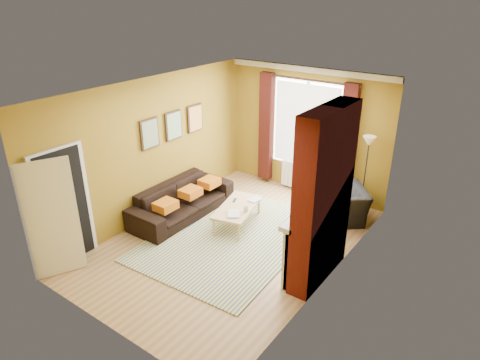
# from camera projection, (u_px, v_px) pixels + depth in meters

# --- Properties ---
(ground) EXTENTS (5.50, 5.50, 0.00)m
(ground) POSITION_uv_depth(u_px,v_px,m) (232.00, 241.00, 7.90)
(ground) COLOR olive
(ground) RESTS_ON ground
(room_walls) EXTENTS (3.82, 5.54, 2.83)m
(room_walls) POSITION_uv_depth(u_px,v_px,m) (271.00, 176.00, 7.20)
(room_walls) COLOR olive
(room_walls) RESTS_ON ground
(striped_rug) EXTENTS (2.71, 3.62, 0.02)m
(striped_rug) POSITION_uv_depth(u_px,v_px,m) (232.00, 236.00, 8.03)
(striped_rug) COLOR #34448F
(striped_rug) RESTS_ON ground
(sofa) EXTENTS (0.91, 2.32, 0.68)m
(sofa) POSITION_uv_depth(u_px,v_px,m) (182.00, 200.00, 8.67)
(sofa) COLOR black
(sofa) RESTS_ON ground
(armchair) EXTENTS (1.46, 1.44, 0.71)m
(armchair) POSITION_uv_depth(u_px,v_px,m) (336.00, 205.00, 8.44)
(armchair) COLOR black
(armchair) RESTS_ON ground
(coffee_table) EXTENTS (0.91, 1.35, 0.41)m
(coffee_table) POSITION_uv_depth(u_px,v_px,m) (237.00, 208.00, 8.30)
(coffee_table) COLOR tan
(coffee_table) RESTS_ON ground
(wicker_stool) EXTENTS (0.35, 0.35, 0.39)m
(wicker_stool) POSITION_uv_depth(u_px,v_px,m) (312.00, 204.00, 8.84)
(wicker_stool) COLOR olive
(wicker_stool) RESTS_ON ground
(floor_lamp) EXTENTS (0.26, 0.26, 1.72)m
(floor_lamp) POSITION_uv_depth(u_px,v_px,m) (368.00, 154.00, 8.22)
(floor_lamp) COLOR black
(floor_lamp) RESTS_ON ground
(book_a) EXTENTS (0.36, 0.38, 0.03)m
(book_a) POSITION_uv_depth(u_px,v_px,m) (227.00, 214.00, 7.96)
(book_a) COLOR #999999
(book_a) RESTS_ON coffee_table
(book_b) EXTENTS (0.23, 0.28, 0.02)m
(book_b) POSITION_uv_depth(u_px,v_px,m) (251.00, 198.00, 8.57)
(book_b) COLOR #999999
(book_b) RESTS_ON coffee_table
(mug) EXTENTS (0.14, 0.14, 0.10)m
(mug) POSITION_uv_depth(u_px,v_px,m) (246.00, 209.00, 8.07)
(mug) COLOR #999999
(mug) RESTS_ON coffee_table
(tv_remote) EXTENTS (0.10, 0.16, 0.02)m
(tv_remote) POSITION_uv_depth(u_px,v_px,m) (235.00, 200.00, 8.49)
(tv_remote) COLOR #242326
(tv_remote) RESTS_ON coffee_table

